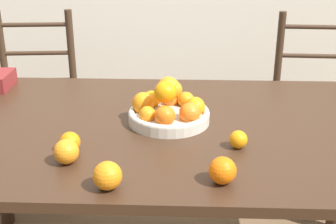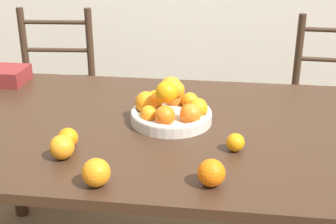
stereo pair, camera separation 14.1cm
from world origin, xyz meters
name	(u,v)px [view 1 (the left image)]	position (x,y,z in m)	size (l,w,h in m)	color
dining_table	(163,146)	(0.00, 0.00, 0.69)	(1.84, 1.04, 0.77)	#382316
fruit_bowl	(169,109)	(0.02, 0.03, 0.82)	(0.30, 0.30, 0.17)	beige
orange_loose_0	(70,142)	(-0.29, -0.22, 0.81)	(0.07, 0.07, 0.07)	orange
orange_loose_1	(238,140)	(0.26, -0.17, 0.80)	(0.06, 0.06, 0.06)	orange
orange_loose_2	(66,152)	(-0.29, -0.30, 0.81)	(0.08, 0.08, 0.08)	orange
orange_loose_3	(108,176)	(-0.13, -0.44, 0.81)	(0.08, 0.08, 0.08)	orange
orange_loose_4	(223,171)	(0.19, -0.40, 0.81)	(0.08, 0.08, 0.08)	orange
chair_left	(38,113)	(-0.74, 0.80, 0.47)	(0.45, 0.44, 1.02)	#382619
chair_right	(313,117)	(0.78, 0.80, 0.47)	(0.43, 0.42, 1.02)	#382619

